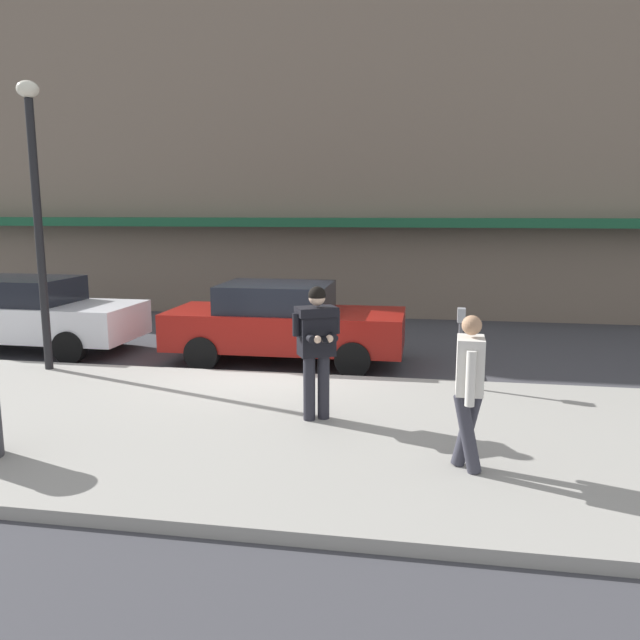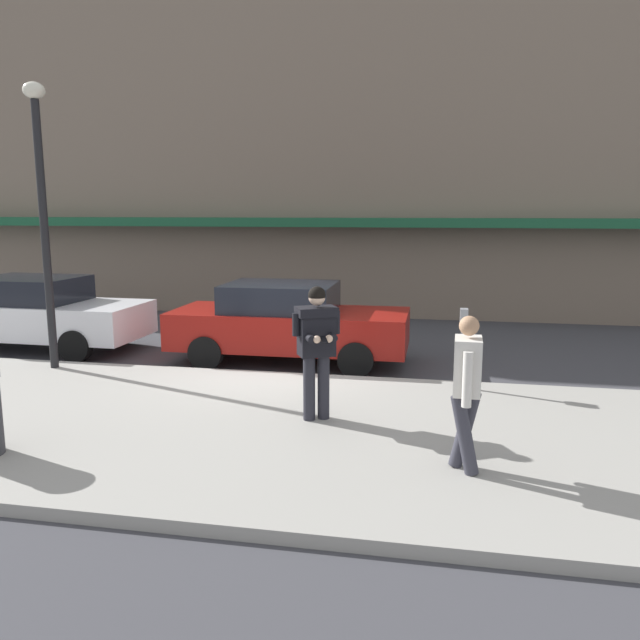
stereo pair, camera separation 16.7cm
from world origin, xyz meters
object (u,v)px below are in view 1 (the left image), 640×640
street_lamp_post (36,197)px  parked_sedan_near (29,314)px  pedestrian_in_light_coat (469,383)px  parking_meter (461,336)px  parked_sedan_mid (284,322)px  man_texting_on_phone (317,338)px

street_lamp_post → parked_sedan_near: bearing=131.2°
pedestrian_in_light_coat → street_lamp_post: 8.00m
parking_meter → pedestrian_in_light_coat: bearing=-91.2°
parked_sedan_mid → pedestrian_in_light_coat: pedestrian_in_light_coat is taller
parked_sedan_near → parked_sedan_mid: size_ratio=1.00×
parked_sedan_mid → pedestrian_in_light_coat: (3.17, -4.93, 0.32)m
parked_sedan_near → street_lamp_post: street_lamp_post is taller
parked_sedan_near → parking_meter: (8.70, -1.76, 0.18)m
pedestrian_in_light_coat → street_lamp_post: bearing=155.6°
parked_sedan_near → parked_sedan_mid: same height
man_texting_on_phone → pedestrian_in_light_coat: man_texting_on_phone is taller
parked_sedan_mid → man_texting_on_phone: (1.28, -3.59, 0.46)m
street_lamp_post → man_texting_on_phone: bearing=-19.9°
pedestrian_in_light_coat → street_lamp_post: street_lamp_post is taller
parked_sedan_near → parked_sedan_mid: (5.47, -0.09, 0.00)m
parked_sedan_near → man_texting_on_phone: 7.70m
man_texting_on_phone → street_lamp_post: size_ratio=0.37×
man_texting_on_phone → parked_sedan_near: bearing=151.4°
parked_sedan_near → pedestrian_in_light_coat: size_ratio=2.66×
man_texting_on_phone → pedestrian_in_light_coat: bearing=-35.2°
parked_sedan_near → man_texting_on_phone: man_texting_on_phone is taller
man_texting_on_phone → pedestrian_in_light_coat: size_ratio=1.06×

